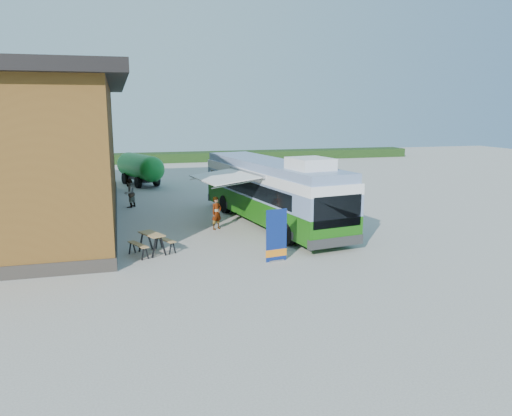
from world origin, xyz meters
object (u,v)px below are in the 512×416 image
object	(u,v)px
picnic_table	(152,239)
slurry_tanker	(140,167)
person_a	(217,213)
banner	(276,240)
person_b	(129,193)
bus	(272,190)

from	to	relation	value
picnic_table	slurry_tanker	xyz separation A→B (m)	(0.42, 19.30, 0.74)
slurry_tanker	person_a	bearing A→B (deg)	-100.19
person_a	slurry_tanker	xyz separation A→B (m)	(-2.93, 15.80, 0.57)
banner	person_a	distance (m)	5.92
person_b	slurry_tanker	bearing A→B (deg)	-151.56
picnic_table	person_a	size ratio (longest dim) A/B	1.19
person_a	slurry_tanker	size ratio (longest dim) A/B	0.26
person_a	person_b	distance (m)	7.92
bus	person_b	xyz separation A→B (m)	(-6.91, 6.49, -0.92)
picnic_table	bus	bearing A→B (deg)	6.99
person_b	banner	bearing A→B (deg)	57.59
banner	person_b	distance (m)	13.67
person_b	slurry_tanker	distance (m)	9.04
person_b	slurry_tanker	world-z (taller)	slurry_tanker
slurry_tanker	picnic_table	bearing A→B (deg)	-111.96
banner	person_a	xyz separation A→B (m)	(-1.22, 5.79, -0.03)
banner	slurry_tanker	world-z (taller)	slurry_tanker
picnic_table	person_b	size ratio (longest dim) A/B	1.11
bus	slurry_tanker	world-z (taller)	bus
banner	bus	bearing A→B (deg)	65.34
person_b	bus	bearing A→B (deg)	81.97
bus	person_a	distance (m)	3.10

